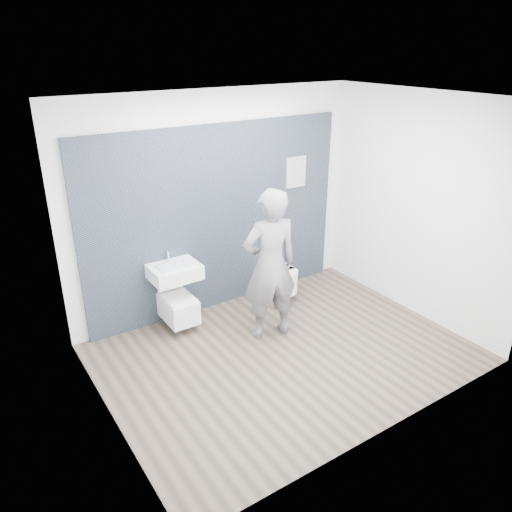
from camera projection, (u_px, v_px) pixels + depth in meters
ground at (285, 353)px, 5.73m from camera, size 4.00×4.00×0.00m
room_shell at (289, 209)px, 5.04m from camera, size 4.00×4.00×4.00m
tile_wall at (221, 302)px, 6.85m from camera, size 3.60×0.06×2.40m
washbasin at (175, 271)px, 5.98m from camera, size 0.58×0.44×0.44m
toilet_square at (178, 307)px, 6.14m from camera, size 0.35×0.51×0.69m
toilet_rounded at (280, 278)px, 6.87m from camera, size 0.35×0.60×0.32m
info_placard at (292, 282)px, 7.43m from camera, size 0.31×0.03×0.42m
visitor at (270, 265)px, 5.75m from camera, size 0.74×0.55×1.84m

